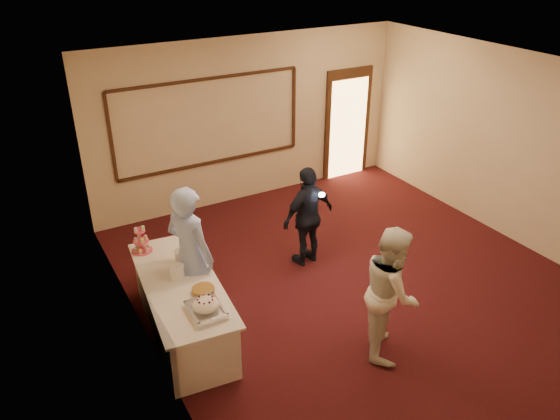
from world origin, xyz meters
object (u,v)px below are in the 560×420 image
Objects in this scene: tart at (203,290)px; pavlova_tray at (206,307)px; plate_stack_b at (182,256)px; guest at (308,216)px; woman at (391,291)px; buffet_table at (183,307)px; man at (191,256)px; cupcake_stand at (141,242)px; plate_stack_a at (177,272)px.

pavlova_tray is at bearing -107.67° from tart.
plate_stack_b is 0.13× the size of guest.
pavlova_tray is 2.14m from woman.
buffet_table is 0.64m from man.
pavlova_tray is 1.65m from cupcake_stand.
man reaches higher than buffet_table.
man is (0.07, 0.57, 0.15)m from tart.
plate_stack_b reaches higher than buffet_table.
woman is at bearing 75.33° from guest.
man reaches higher than cupcake_stand.
buffet_table is 2.37m from guest.
cupcake_stand is 0.84m from plate_stack_a.
buffet_table is 11.93× the size of plate_stack_a.
woman is 1.07× the size of guest.
guest is at bearing 29.68° from woman.
tart is at bearing -70.40° from plate_stack_a.
buffet_table is at bearing 6.77° from guest.
cupcake_stand is at bearing 105.62° from tart.
plate_stack_b is 0.11× the size of man.
man is at bearing 82.83° from tart.
plate_stack_a is 0.98× the size of plate_stack_b.
tart is 2.20m from woman.
man reaches higher than woman.
buffet_table is 0.85m from pavlova_tray.
guest is (2.24, 0.54, -0.07)m from plate_stack_a.
cupcake_stand is 1.29× the size of tart.
man is (0.23, 0.11, 0.10)m from plate_stack_a.
woman is at bearing -47.09° from cupcake_stand.
guest is (2.05, 0.24, -0.07)m from plate_stack_b.
plate_stack_b is 2.66m from woman.
man reaches higher than plate_stack_b.
woman is (2.00, -0.77, -0.02)m from pavlova_tray.
plate_stack_b is 0.64× the size of tart.
woman is (2.04, -1.49, 0.45)m from buffet_table.
pavlova_tray is 0.33× the size of guest.
pavlova_tray is at bearing 22.46° from guest.
pavlova_tray is at bearing -97.27° from plate_stack_b.
woman is 2.15m from guest.
man is at bearing -77.41° from plate_stack_b.
buffet_table is at bearing 114.63° from tart.
pavlova_tray is 1.30× the size of cupcake_stand.
plate_stack_a is at bearing -121.49° from plate_stack_b.
tart is 2.31m from guest.
woman is (2.24, -2.41, -0.08)m from cupcake_stand.
plate_stack_b is at bearing 65.57° from buffet_table.
plate_stack_a is at bearing 88.83° from man.
man is 1.21× the size of guest.
tart is (-0.03, -0.76, -0.05)m from plate_stack_b.
man is at bearing 78.61° from pavlova_tray.
tart is at bearing 145.95° from man.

